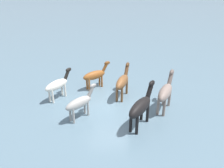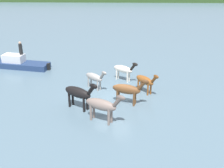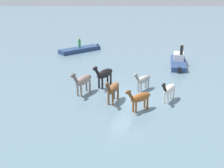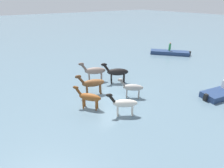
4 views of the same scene
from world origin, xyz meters
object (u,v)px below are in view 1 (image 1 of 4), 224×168
at_px(horse_dun_straggler, 123,82).
at_px(horse_lead, 58,85).
at_px(horse_chestnut_trailing, 95,75).
at_px(horse_rear_stallion, 165,92).
at_px(horse_pinto_flank, 141,106).
at_px(horse_gray_outer, 80,103).

distance_m(horse_dun_straggler, horse_lead, 4.05).
xyz_separation_m(horse_dun_straggler, horse_chestnut_trailing, (1.34, 1.81, -0.11)).
bearing_deg(horse_lead, horse_dun_straggler, -52.83).
distance_m(horse_dun_straggler, horse_chestnut_trailing, 2.25).
height_order(horse_dun_straggler, horse_rear_stallion, horse_rear_stallion).
xyz_separation_m(horse_rear_stallion, horse_chestnut_trailing, (2.89, 4.15, -0.17)).
bearing_deg(horse_dun_straggler, horse_rear_stallion, -105.08).
xyz_separation_m(horse_lead, horse_rear_stallion, (-1.34, -6.38, 0.16)).
distance_m(horse_lead, horse_chestnut_trailing, 2.72).
distance_m(horse_pinto_flank, horse_rear_stallion, 2.26).
bearing_deg(horse_dun_straggler, horse_pinto_flank, -147.99).
bearing_deg(horse_chestnut_trailing, horse_dun_straggler, -74.50).
height_order(horse_lead, horse_chestnut_trailing, horse_lead).
bearing_deg(horse_gray_outer, horse_pinto_flank, -61.55).
xyz_separation_m(horse_dun_straggler, horse_gray_outer, (-2.41, 2.38, -0.14)).
bearing_deg(horse_chestnut_trailing, horse_rear_stallion, -72.87).
height_order(horse_pinto_flank, horse_gray_outer, horse_pinto_flank).
xyz_separation_m(horse_pinto_flank, horse_gray_outer, (0.75, 3.14, -0.21)).
relative_size(horse_dun_straggler, horse_chestnut_trailing, 1.26).
distance_m(horse_lead, horse_gray_outer, 2.76).
distance_m(horse_pinto_flank, horse_gray_outer, 3.23).
relative_size(horse_pinto_flank, horse_chestnut_trailing, 1.25).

